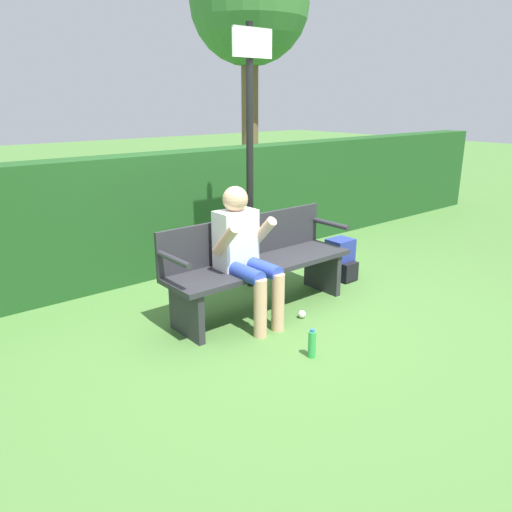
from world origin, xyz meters
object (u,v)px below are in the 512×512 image
signpost (250,143)px  tree (250,6)px  backpack (341,260)px  park_bench (257,263)px  water_bottle (312,344)px  person_seated (244,249)px

signpost → tree: (3.20, 3.95, 2.01)m
backpack → signpost: (-0.90, 0.45, 1.28)m
park_bench → tree: tree is taller
park_bench → water_bottle: (-0.28, -0.99, -0.35)m
person_seated → water_bottle: (-0.02, -0.86, -0.56)m
backpack → water_bottle: backpack is taller
tree → person_seated: bearing=-129.5°
water_bottle → tree: (3.80, 5.43, 3.39)m
park_bench → person_seated: (-0.25, -0.13, 0.21)m
park_bench → backpack: (1.23, 0.05, -0.24)m
backpack → water_bottle: 1.83m
park_bench → water_bottle: bearing=-105.6°
park_bench → person_seated: size_ratio=1.57×
park_bench → signpost: (0.33, 0.50, 1.03)m
backpack → signpost: bearing=153.2°
water_bottle → signpost: signpost is taller
person_seated → water_bottle: size_ratio=5.11×
person_seated → backpack: (1.48, 0.18, -0.45)m
park_bench → signpost: 1.19m
person_seated → signpost: (0.58, 0.63, 0.82)m
park_bench → water_bottle: size_ratio=8.02×
park_bench → tree: 6.44m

